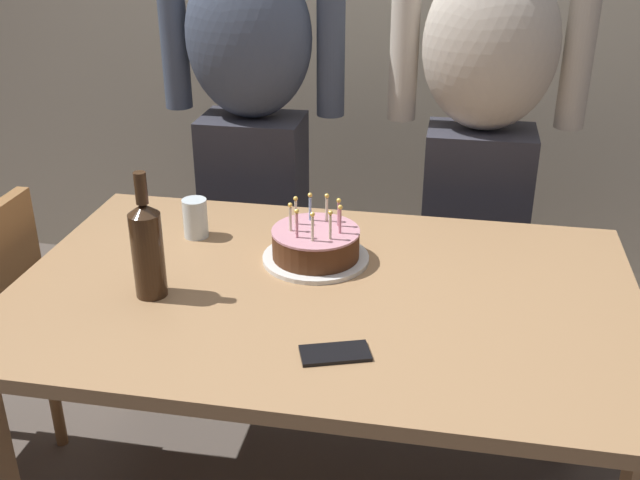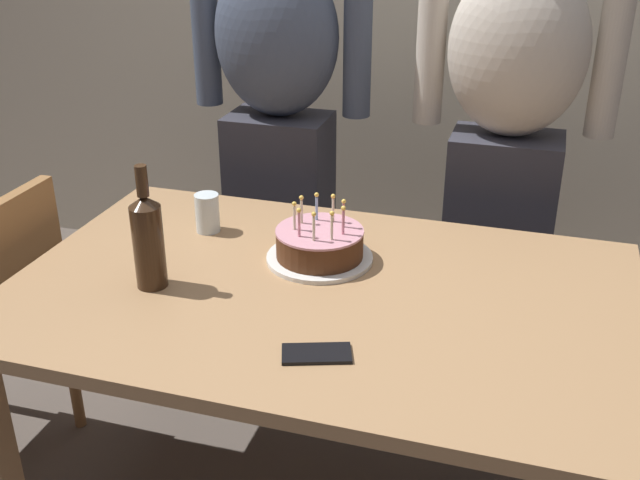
{
  "view_description": "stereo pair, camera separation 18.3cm",
  "coord_description": "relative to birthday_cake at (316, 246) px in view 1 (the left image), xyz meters",
  "views": [
    {
      "loc": [
        0.29,
        -1.57,
        1.63
      ],
      "look_at": [
        -0.02,
        0.06,
        0.84
      ],
      "focal_mm": 42.53,
      "sensor_mm": 36.0,
      "label": 1
    },
    {
      "loc": [
        0.46,
        -1.53,
        1.63
      ],
      "look_at": [
        -0.02,
        0.06,
        0.84
      ],
      "focal_mm": 42.53,
      "sensor_mm": 36.0,
      "label": 2
    }
  ],
  "objects": [
    {
      "name": "birthday_cake",
      "position": [
        0.0,
        0.0,
        0.0
      ],
      "size": [
        0.28,
        0.28,
        0.16
      ],
      "color": "white",
      "rests_on": "dining_table"
    },
    {
      "name": "person_woman_cardigan",
      "position": [
        0.41,
        0.64,
        0.09
      ],
      "size": [
        0.61,
        0.27,
        1.66
      ],
      "rotation": [
        0.0,
        0.0,
        3.14
      ],
      "color": "#33333D",
      "rests_on": "ground_plane"
    },
    {
      "name": "dining_table",
      "position": [
        0.05,
        -0.14,
        -0.14
      ],
      "size": [
        1.5,
        0.96,
        0.74
      ],
      "color": "#A37A51",
      "rests_on": "ground_plane"
    },
    {
      "name": "water_glass_near",
      "position": [
        -0.35,
        0.08,
        0.01
      ],
      "size": [
        0.07,
        0.07,
        0.11
      ],
      "primitive_type": "cylinder",
      "color": "silver",
      "rests_on": "dining_table"
    },
    {
      "name": "cell_phone",
      "position": [
        0.12,
        -0.42,
        -0.04
      ],
      "size": [
        0.16,
        0.12,
        0.01
      ],
      "primitive_type": "cube",
      "rotation": [
        0.0,
        0.0,
        0.33
      ],
      "color": "black",
      "rests_on": "dining_table"
    },
    {
      "name": "person_man_bearded",
      "position": [
        -0.34,
        0.64,
        0.09
      ],
      "size": [
        0.61,
        0.27,
        1.66
      ],
      "rotation": [
        0.0,
        0.0,
        3.14
      ],
      "color": "#33333D",
      "rests_on": "ground_plane"
    },
    {
      "name": "wine_bottle",
      "position": [
        -0.35,
        -0.25,
        0.08
      ],
      "size": [
        0.07,
        0.07,
        0.31
      ],
      "color": "#382314",
      "rests_on": "dining_table"
    }
  ]
}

